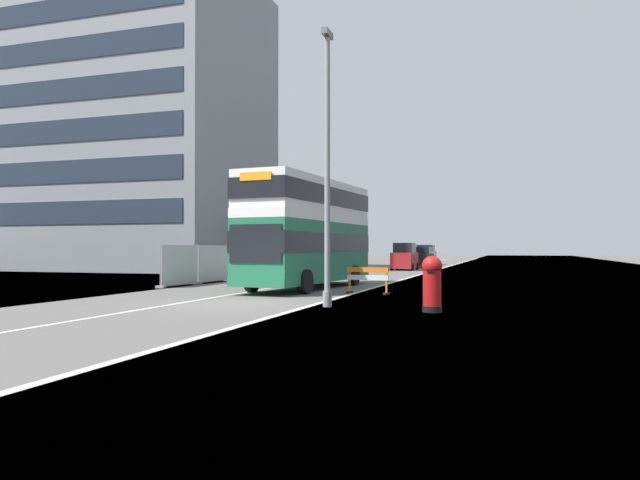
# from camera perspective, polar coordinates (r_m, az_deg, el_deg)

# --- Properties ---
(ground) EXTENTS (140.00, 280.00, 0.10)m
(ground) POSITION_cam_1_polar(r_m,az_deg,el_deg) (20.29, -7.04, -6.18)
(ground) COLOR #565451
(double_decker_bus) EXTENTS (3.32, 10.46, 4.97)m
(double_decker_bus) POSITION_cam_1_polar(r_m,az_deg,el_deg) (27.62, -1.09, 0.84)
(double_decker_bus) COLOR #1E6B47
(double_decker_bus) RESTS_ON ground
(lamppost_foreground) EXTENTS (0.29, 0.70, 8.81)m
(lamppost_foreground) POSITION_cam_1_polar(r_m,az_deg,el_deg) (19.06, 0.70, 6.16)
(lamppost_foreground) COLOR gray
(lamppost_foreground) RESTS_ON ground
(red_pillar_postbox) EXTENTS (0.59, 0.59, 1.64)m
(red_pillar_postbox) POSITION_cam_1_polar(r_m,az_deg,el_deg) (17.70, 10.65, -3.89)
(red_pillar_postbox) COLOR black
(red_pillar_postbox) RESTS_ON ground
(roadworks_barrier) EXTENTS (1.82, 0.74, 1.08)m
(roadworks_barrier) POSITION_cam_1_polar(r_m,az_deg,el_deg) (24.37, 4.59, -3.56)
(roadworks_barrier) COLOR orange
(roadworks_barrier) RESTS_ON ground
(construction_site_fence) EXTENTS (0.44, 24.00, 2.06)m
(construction_site_fence) POSITION_cam_1_polar(r_m,az_deg,el_deg) (39.16, -5.46, -2.05)
(construction_site_fence) COLOR #A8AAAD
(construction_site_fence) RESTS_ON ground
(car_oncoming_near) EXTENTS (1.90, 4.12, 2.16)m
(car_oncoming_near) POSITION_cam_1_polar(r_m,az_deg,el_deg) (42.49, 0.68, -1.93)
(car_oncoming_near) COLOR black
(car_oncoming_near) RESTS_ON ground
(car_receding_mid) EXTENTS (1.93, 3.93, 2.30)m
(car_receding_mid) POSITION_cam_1_polar(r_m,az_deg,el_deg) (50.94, 8.09, -1.66)
(car_receding_mid) COLOR maroon
(car_receding_mid) RESTS_ON ground
(car_receding_far) EXTENTS (1.96, 4.30, 1.97)m
(car_receding_far) POSITION_cam_1_polar(r_m,az_deg,el_deg) (58.59, 9.73, -1.67)
(car_receding_far) COLOR black
(car_receding_far) RESTS_ON ground
(car_far_side) EXTENTS (2.09, 4.03, 2.22)m
(car_far_side) POSITION_cam_1_polar(r_m,az_deg,el_deg) (67.56, 10.07, -1.45)
(car_far_side) COLOR silver
(car_far_side) RESTS_ON ground
(bare_tree_far_verge_near) EXTENTS (2.42, 2.26, 4.57)m
(bare_tree_far_verge_near) POSITION_cam_1_polar(r_m,az_deg,el_deg) (47.55, -6.75, -0.13)
(bare_tree_far_verge_near) COLOR #4C3D2D
(bare_tree_far_verge_near) RESTS_ON ground
(bare_tree_far_verge_mid) EXTENTS (3.13, 2.93, 5.33)m
(bare_tree_far_verge_mid) POSITION_cam_1_polar(r_m,az_deg,el_deg) (58.03, -3.89, 0.10)
(bare_tree_far_verge_mid) COLOR #4C3D2D
(bare_tree_far_verge_mid) RESTS_ON ground
(backdrop_office_block) EXTENTS (31.48, 15.90, 25.25)m
(backdrop_office_block) POSITION_cam_1_polar(r_m,az_deg,el_deg) (59.70, -21.37, 9.67)
(backdrop_office_block) COLOR gray
(backdrop_office_block) RESTS_ON ground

